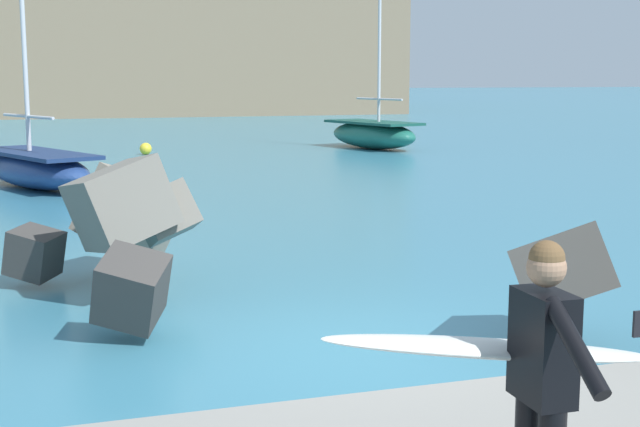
% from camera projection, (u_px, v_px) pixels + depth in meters
% --- Properties ---
extents(ground_plane, '(400.00, 400.00, 0.00)m').
position_uv_depth(ground_plane, '(366.00, 349.00, 9.34)').
color(ground_plane, teal).
extents(breakwater_jetty, '(30.76, 8.16, 2.18)m').
position_uv_depth(breakwater_jetty, '(420.00, 229.00, 11.46)').
color(breakwater_jetty, gray).
rests_on(breakwater_jetty, ground).
extents(surfer_with_board, '(2.10, 1.17, 1.78)m').
position_uv_depth(surfer_with_board, '(526.00, 370.00, 4.80)').
color(surfer_with_board, black).
rests_on(surfer_with_board, walkway_path).
extents(boat_near_left, '(3.14, 5.18, 8.45)m').
position_uv_depth(boat_near_left, '(373.00, 133.00, 35.22)').
color(boat_near_left, '#1E6656').
rests_on(boat_near_left, ground).
extents(boat_near_right, '(3.54, 5.27, 6.15)m').
position_uv_depth(boat_near_right, '(36.00, 167.00, 22.77)').
color(boat_near_right, navy).
rests_on(boat_near_right, ground).
extents(mooring_buoy_middle, '(0.44, 0.44, 0.44)m').
position_uv_depth(mooring_buoy_middle, '(146.00, 149.00, 32.54)').
color(mooring_buoy_middle, yellow).
rests_on(mooring_buoy_middle, ground).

